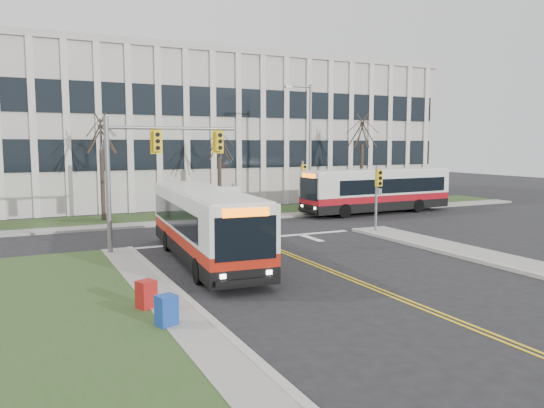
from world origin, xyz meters
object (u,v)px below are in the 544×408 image
(directory_sign, at_px, (230,199))
(bus_cross, at_px, (377,192))
(streetlight, at_px, (308,141))
(bus_main, at_px, (205,226))
(newspaper_box_red, at_px, (146,296))
(newspaper_box_blue, at_px, (167,313))

(directory_sign, height_order, bus_cross, bus_cross)
(streetlight, distance_m, bus_cross, 6.20)
(bus_main, distance_m, bus_cross, 19.13)
(directory_sign, xyz_separation_m, newspaper_box_red, (-10.16, -19.16, -0.70))
(bus_main, xyz_separation_m, newspaper_box_red, (-3.80, -5.82, -1.02))
(streetlight, xyz_separation_m, bus_cross, (4.51, -2.20, -3.64))
(streetlight, height_order, newspaper_box_red, streetlight)
(bus_main, height_order, newspaper_box_red, bus_main)
(directory_sign, relative_size, bus_main, 0.18)
(streetlight, xyz_separation_m, newspaper_box_red, (-15.69, -17.86, -4.72))
(newspaper_box_red, bearing_deg, directory_sign, 38.51)
(newspaper_box_red, bearing_deg, bus_main, 33.33)
(directory_sign, height_order, newspaper_box_blue, directory_sign)
(bus_main, bearing_deg, directory_sign, 69.35)
(bus_main, height_order, bus_cross, bus_cross)
(streetlight, height_order, newspaper_box_blue, streetlight)
(bus_cross, height_order, newspaper_box_blue, bus_cross)
(streetlight, height_order, directory_sign, streetlight)
(directory_sign, distance_m, bus_main, 14.78)
(directory_sign, distance_m, bus_cross, 10.64)
(bus_cross, bearing_deg, newspaper_box_red, -54.31)
(streetlight, height_order, bus_cross, streetlight)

